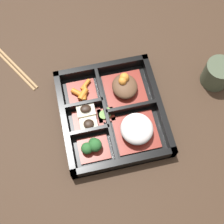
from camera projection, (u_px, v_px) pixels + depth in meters
ground_plane at (112, 116)px, 0.77m from camera, size 3.00×3.00×0.00m
bento_base at (112, 115)px, 0.76m from camera, size 0.27×0.24×0.01m
bento_rim at (110, 113)px, 0.75m from camera, size 0.27×0.24×0.04m
bowl_stew at (124, 86)px, 0.77m from camera, size 0.10×0.10×0.05m
bowl_rice at (137, 129)px, 0.72m from camera, size 0.10×0.10×0.05m
bowl_carrots at (82, 92)px, 0.77m from camera, size 0.06×0.07×0.02m
bowl_tofu at (88, 118)px, 0.74m from camera, size 0.07×0.07×0.03m
bowl_greens at (93, 146)px, 0.71m from camera, size 0.06×0.07×0.04m
bowl_pickles at (106, 114)px, 0.75m from camera, size 0.04×0.04×0.01m
tea_cup at (217, 73)px, 0.78m from camera, size 0.07×0.07×0.07m
chopsticks at (12, 64)px, 0.82m from camera, size 0.18×0.12×0.01m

